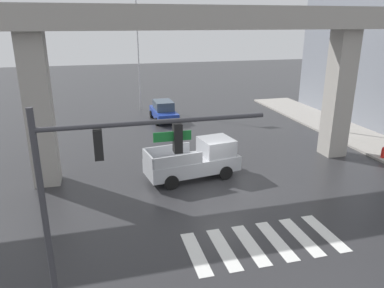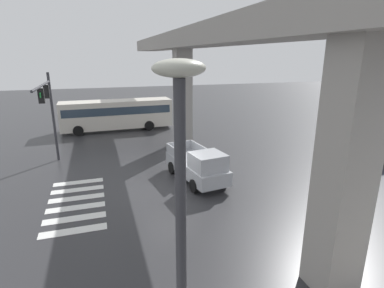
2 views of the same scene
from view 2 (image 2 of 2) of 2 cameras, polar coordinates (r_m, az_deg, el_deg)
ground_plane at (r=17.32m, az=-4.02°, el=-8.65°), size 120.00×120.00×0.00m
crosswalk_stripes at (r=17.00m, az=-20.81°, el=-10.23°), size 6.05×2.80×0.01m
elevated_overpass at (r=16.75m, az=6.69°, el=17.67°), size 51.57×2.37×9.02m
pickup_truck at (r=18.10m, az=1.20°, el=-4.10°), size 5.33×2.64×2.08m
city_bus at (r=31.64m, az=-13.88°, el=5.63°), size 3.02×10.87×2.99m
sedan_blue at (r=24.65m, az=30.34°, el=-1.16°), size 2.02×4.33×1.72m
traffic_signal_mast at (r=21.52m, az=-25.38°, el=6.97°), size 6.49×0.32×6.20m
street_lamp_near_corner at (r=4.75m, az=-2.04°, el=-18.60°), size 0.44×0.70×7.24m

